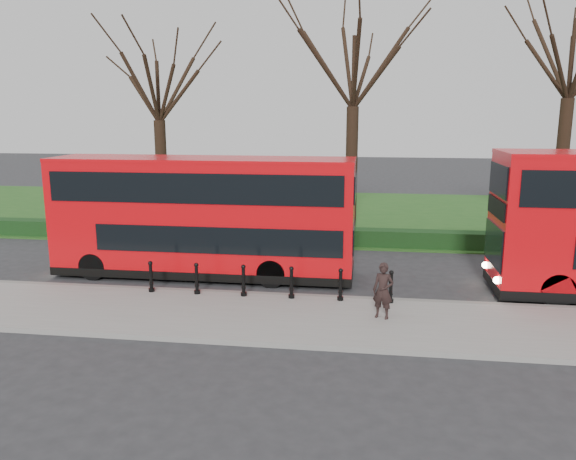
# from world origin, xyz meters

# --- Properties ---
(ground) EXTENTS (120.00, 120.00, 0.00)m
(ground) POSITION_xyz_m (0.00, 0.00, 0.00)
(ground) COLOR #28282B
(ground) RESTS_ON ground
(pavement) EXTENTS (60.00, 4.00, 0.15)m
(pavement) POSITION_xyz_m (0.00, -3.00, 0.07)
(pavement) COLOR gray
(pavement) RESTS_ON ground
(kerb) EXTENTS (60.00, 0.25, 0.16)m
(kerb) POSITION_xyz_m (0.00, -1.00, 0.07)
(kerb) COLOR slate
(kerb) RESTS_ON ground
(grass_verge) EXTENTS (60.00, 18.00, 0.06)m
(grass_verge) POSITION_xyz_m (0.00, 15.00, 0.03)
(grass_verge) COLOR #22511B
(grass_verge) RESTS_ON ground
(hedge) EXTENTS (60.00, 0.90, 0.80)m
(hedge) POSITION_xyz_m (0.00, 6.80, 0.40)
(hedge) COLOR black
(hedge) RESTS_ON ground
(yellow_line_outer) EXTENTS (60.00, 0.10, 0.01)m
(yellow_line_outer) POSITION_xyz_m (0.00, -0.70, 0.01)
(yellow_line_outer) COLOR yellow
(yellow_line_outer) RESTS_ON ground
(yellow_line_inner) EXTENTS (60.00, 0.10, 0.01)m
(yellow_line_inner) POSITION_xyz_m (0.00, -0.50, 0.01)
(yellow_line_inner) COLOR yellow
(yellow_line_inner) RESTS_ON ground
(tree_left) EXTENTS (6.55, 6.55, 10.24)m
(tree_left) POSITION_xyz_m (-8.00, 10.00, 7.44)
(tree_left) COLOR black
(tree_left) RESTS_ON ground
(tree_mid) EXTENTS (7.35, 7.35, 11.49)m
(tree_mid) POSITION_xyz_m (2.00, 10.00, 8.35)
(tree_mid) COLOR black
(tree_mid) RESTS_ON ground
(tree_right) EXTENTS (7.78, 7.78, 12.16)m
(tree_right) POSITION_xyz_m (12.00, 10.00, 8.84)
(tree_right) COLOR black
(tree_right) RESTS_ON ground
(bollard_row) EXTENTS (8.03, 0.15, 1.00)m
(bollard_row) POSITION_xyz_m (-0.31, -1.35, 0.65)
(bollard_row) COLOR black
(bollard_row) RESTS_ON pavement
(bus_lead) EXTENTS (11.10, 2.55, 4.42)m
(bus_lead) POSITION_xyz_m (-3.16, 1.24, 2.22)
(bus_lead) COLOR red
(bus_lead) RESTS_ON ground
(pedestrian) EXTENTS (0.70, 0.57, 1.65)m
(pedestrian) POSITION_xyz_m (3.35, -2.75, 0.98)
(pedestrian) COLOR black
(pedestrian) RESTS_ON pavement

